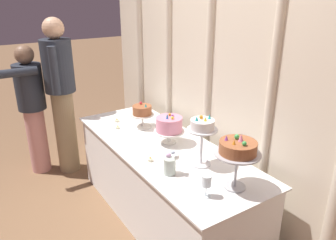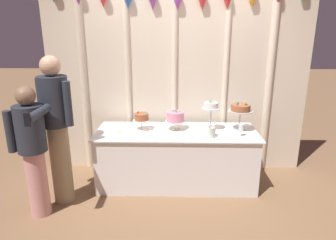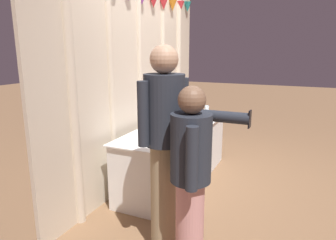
{
  "view_description": "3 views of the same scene",
  "coord_description": "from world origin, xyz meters",
  "px_view_note": "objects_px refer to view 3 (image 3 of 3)",
  "views": [
    {
      "loc": [
        2.16,
        -1.24,
        1.97
      ],
      "look_at": [
        0.05,
        0.12,
        0.98
      ],
      "focal_mm": 35.38,
      "sensor_mm": 36.0,
      "label": 1
    },
    {
      "loc": [
        -0.02,
        -3.53,
        1.99
      ],
      "look_at": [
        -0.11,
        0.22,
        0.84
      ],
      "focal_mm": 32.16,
      "sensor_mm": 36.0,
      "label": 2
    },
    {
      "loc": [
        -3.44,
        -1.32,
        1.68
      ],
      "look_at": [
        -0.24,
        0.11,
        0.87
      ],
      "focal_mm": 32.37,
      "sensor_mm": 36.0,
      "label": 3
    }
  ],
  "objects_px": {
    "cake_table": "(176,154)",
    "flower_vase": "(202,116)",
    "cake_display_rightmost": "(193,96)",
    "cake_display_leftmost": "(157,122)",
    "cake_display_midright": "(184,98)",
    "tealight_near_right": "(198,124)",
    "tealight_near_left": "(171,138)",
    "guest_girl_blue_dress": "(192,175)",
    "wine_glass": "(207,108)",
    "tealight_far_left": "(159,142)",
    "cake_display_midleft": "(170,114)",
    "guest_man_dark_suit": "(164,143)"
  },
  "relations": [
    {
      "from": "cake_display_midleft",
      "to": "wine_glass",
      "type": "relative_size",
      "value": 1.76
    },
    {
      "from": "flower_vase",
      "to": "tealight_far_left",
      "type": "height_order",
      "value": "flower_vase"
    },
    {
      "from": "cake_table",
      "to": "wine_glass",
      "type": "bearing_deg",
      "value": -11.66
    },
    {
      "from": "cake_display_leftmost",
      "to": "tealight_near_right",
      "type": "xyz_separation_m",
      "value": [
        0.63,
        -0.28,
        -0.14
      ]
    },
    {
      "from": "cake_display_rightmost",
      "to": "tealight_near_right",
      "type": "bearing_deg",
      "value": -154.67
    },
    {
      "from": "cake_display_leftmost",
      "to": "tealight_near_right",
      "type": "height_order",
      "value": "cake_display_leftmost"
    },
    {
      "from": "cake_display_midright",
      "to": "tealight_near_right",
      "type": "distance_m",
      "value": 0.48
    },
    {
      "from": "cake_display_leftmost",
      "to": "guest_girl_blue_dress",
      "type": "relative_size",
      "value": 0.17
    },
    {
      "from": "cake_display_rightmost",
      "to": "tealight_near_right",
      "type": "relative_size",
      "value": 9.54
    },
    {
      "from": "cake_display_midleft",
      "to": "tealight_near_right",
      "type": "xyz_separation_m",
      "value": [
        0.2,
        -0.3,
        -0.15
      ]
    },
    {
      "from": "wine_glass",
      "to": "guest_girl_blue_dress",
      "type": "relative_size",
      "value": 0.11
    },
    {
      "from": "cake_display_midright",
      "to": "tealight_far_left",
      "type": "distance_m",
      "value": 1.19
    },
    {
      "from": "cake_table",
      "to": "tealight_far_left",
      "type": "distance_m",
      "value": 0.81
    },
    {
      "from": "cake_table",
      "to": "flower_vase",
      "type": "relative_size",
      "value": 10.41
    },
    {
      "from": "flower_vase",
      "to": "guest_man_dark_suit",
      "type": "distance_m",
      "value": 1.79
    },
    {
      "from": "cake_display_leftmost",
      "to": "cake_display_rightmost",
      "type": "distance_m",
      "value": 1.26
    },
    {
      "from": "cake_display_rightmost",
      "to": "cake_display_leftmost",
      "type": "bearing_deg",
      "value": -179.32
    },
    {
      "from": "cake_display_leftmost",
      "to": "tealight_near_right",
      "type": "relative_size",
      "value": 6.16
    },
    {
      "from": "cake_table",
      "to": "cake_display_rightmost",
      "type": "relative_size",
      "value": 5.29
    },
    {
      "from": "tealight_far_left",
      "to": "tealight_near_right",
      "type": "relative_size",
      "value": 1.17
    },
    {
      "from": "guest_girl_blue_dress",
      "to": "cake_table",
      "type": "bearing_deg",
      "value": 26.29
    },
    {
      "from": "tealight_far_left",
      "to": "cake_display_midright",
      "type": "bearing_deg",
      "value": 8.46
    },
    {
      "from": "flower_vase",
      "to": "cake_display_midright",
      "type": "bearing_deg",
      "value": 87.25
    },
    {
      "from": "tealight_near_left",
      "to": "cake_display_leftmost",
      "type": "bearing_deg",
      "value": 67.33
    },
    {
      "from": "cake_display_midright",
      "to": "tealight_near_right",
      "type": "bearing_deg",
      "value": -130.18
    },
    {
      "from": "cake_display_midleft",
      "to": "cake_display_midright",
      "type": "xyz_separation_m",
      "value": [
        0.45,
        -0.01,
        0.13
      ]
    },
    {
      "from": "tealight_far_left",
      "to": "cake_display_rightmost",
      "type": "bearing_deg",
      "value": 6.3
    },
    {
      "from": "cake_display_midleft",
      "to": "wine_glass",
      "type": "height_order",
      "value": "cake_display_midleft"
    },
    {
      "from": "cake_display_midright",
      "to": "guest_girl_blue_dress",
      "type": "distance_m",
      "value": 2.12
    },
    {
      "from": "guest_man_dark_suit",
      "to": "guest_girl_blue_dress",
      "type": "bearing_deg",
      "value": -119.38
    },
    {
      "from": "guest_man_dark_suit",
      "to": "cake_table",
      "type": "bearing_deg",
      "value": 18.67
    },
    {
      "from": "cake_table",
      "to": "tealight_near_right",
      "type": "bearing_deg",
      "value": -51.1
    },
    {
      "from": "cake_display_rightmost",
      "to": "cake_table",
      "type": "bearing_deg",
      "value": -175.31
    },
    {
      "from": "cake_display_midright",
      "to": "guest_man_dark_suit",
      "type": "xyz_separation_m",
      "value": [
        -1.78,
        -0.52,
        -0.07
      ]
    },
    {
      "from": "cake_table",
      "to": "cake_display_midright",
      "type": "bearing_deg",
      "value": 9.02
    },
    {
      "from": "cake_display_rightmost",
      "to": "tealight_near_left",
      "type": "relative_size",
      "value": 10.05
    },
    {
      "from": "cake_display_rightmost",
      "to": "flower_vase",
      "type": "distance_m",
      "value": 0.51
    },
    {
      "from": "tealight_far_left",
      "to": "guest_man_dark_suit",
      "type": "height_order",
      "value": "guest_man_dark_suit"
    },
    {
      "from": "cake_display_leftmost",
      "to": "cake_display_midright",
      "type": "relative_size",
      "value": 0.63
    },
    {
      "from": "cake_display_rightmost",
      "to": "guest_man_dark_suit",
      "type": "relative_size",
      "value": 0.23
    },
    {
      "from": "cake_display_rightmost",
      "to": "tealight_near_left",
      "type": "xyz_separation_m",
      "value": [
        -1.35,
        -0.23,
        -0.27
      ]
    },
    {
      "from": "wine_glass",
      "to": "cake_display_rightmost",
      "type": "bearing_deg",
      "value": 83.98
    },
    {
      "from": "cake_display_midleft",
      "to": "cake_display_leftmost",
      "type": "bearing_deg",
      "value": -176.78
    },
    {
      "from": "flower_vase",
      "to": "tealight_near_left",
      "type": "height_order",
      "value": "flower_vase"
    },
    {
      "from": "guest_girl_blue_dress",
      "to": "tealight_near_right",
      "type": "bearing_deg",
      "value": 16.98
    },
    {
      "from": "cake_display_leftmost",
      "to": "cake_display_rightmost",
      "type": "relative_size",
      "value": 0.65
    },
    {
      "from": "cake_display_midleft",
      "to": "guest_man_dark_suit",
      "type": "xyz_separation_m",
      "value": [
        -1.33,
        -0.53,
        0.06
      ]
    },
    {
      "from": "cake_display_leftmost",
      "to": "tealight_far_left",
      "type": "distance_m",
      "value": 0.33
    },
    {
      "from": "cake_display_midright",
      "to": "tealight_near_left",
      "type": "height_order",
      "value": "cake_display_midright"
    },
    {
      "from": "cake_display_leftmost",
      "to": "guest_man_dark_suit",
      "type": "xyz_separation_m",
      "value": [
        -0.9,
        -0.51,
        0.07
      ]
    }
  ]
}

